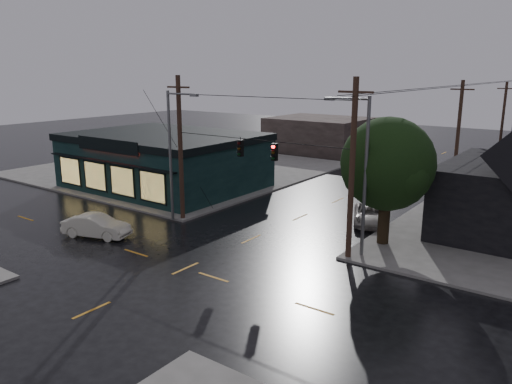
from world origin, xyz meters
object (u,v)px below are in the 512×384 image
Objects in this scene: utility_pole_ne at (348,259)px; suv_silver at (370,215)px; corner_tree at (387,164)px; utility_pole_nw at (183,220)px; sedan_cream at (96,226)px.

utility_pole_ne reaches higher than suv_silver.
corner_tree is 0.76× the size of utility_pole_nw.
utility_pole_ne is (13.00, 0.00, 0.00)m from utility_pole_nw.
corner_tree is 18.63m from sedan_cream.
utility_pole_nw is 6.32m from sedan_cream.
utility_pole_ne is 7.28m from suv_silver.
sedan_cream is at bearing -159.39° from suv_silver.
utility_pole_ne is at bearing -86.79° from sedan_cream.
suv_silver is at bearing 32.08° from utility_pole_nw.
utility_pole_ne is 2.30× the size of sedan_cream.
suv_silver is (-2.46, 3.66, -4.40)m from corner_tree.
corner_tree reaches higher than utility_pole_nw.
corner_tree is 0.76× the size of utility_pole_ne.
corner_tree is at bearing 78.52° from utility_pole_ne.
utility_pole_ne is at bearing -101.48° from corner_tree.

